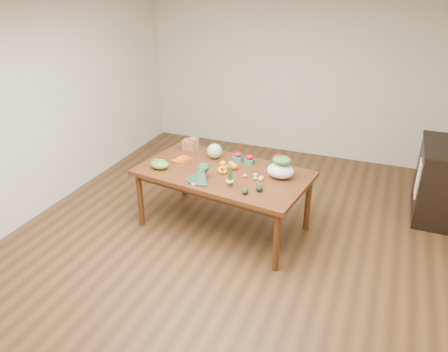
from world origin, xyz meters
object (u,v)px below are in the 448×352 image
at_px(mandarin_cluster, 224,169).
at_px(kale_bunch, 198,175).
at_px(dining_table, 223,200).
at_px(cabinet, 439,181).
at_px(cabbage, 215,151).
at_px(paper_bag, 190,144).
at_px(salad_bag, 281,168).
at_px(asparagus_bundle, 230,176).

height_order(mandarin_cluster, kale_bunch, kale_bunch).
bearing_deg(dining_table, cabinet, 36.40).
bearing_deg(cabbage, paper_bag, 162.79).
distance_m(mandarin_cluster, kale_bunch, 0.38).
height_order(paper_bag, kale_bunch, paper_bag).
bearing_deg(mandarin_cluster, cabbage, 128.01).
xyz_separation_m(cabinet, kale_bunch, (-2.55, -1.64, 0.36)).
xyz_separation_m(cabbage, salad_bag, (0.90, -0.24, 0.03)).
relative_size(paper_bag, asparagus_bundle, 0.93).
relative_size(mandarin_cluster, salad_bag, 0.59).
xyz_separation_m(paper_bag, mandarin_cluster, (0.65, -0.45, -0.04)).
height_order(asparagus_bundle, salad_bag, asparagus_bundle).
bearing_deg(mandarin_cluster, paper_bag, 145.34).
bearing_deg(asparagus_bundle, kale_bunch, -167.16).
distance_m(mandarin_cluster, salad_bag, 0.65).
relative_size(cabbage, salad_bag, 0.61).
bearing_deg(paper_bag, dining_table, -34.57).
relative_size(mandarin_cluster, asparagus_bundle, 0.72).
xyz_separation_m(paper_bag, cabbage, (0.40, -0.12, 0.01)).
bearing_deg(cabinet, kale_bunch, -147.19).
xyz_separation_m(asparagus_bundle, salad_bag, (0.45, 0.40, -0.01)).
distance_m(kale_bunch, salad_bag, 0.92).
bearing_deg(mandarin_cluster, asparagus_bundle, -58.50).
distance_m(paper_bag, kale_bunch, 0.93).
bearing_deg(cabinet, cabbage, -159.75).
height_order(dining_table, salad_bag, salad_bag).
height_order(cabinet, mandarin_cluster, cabinet).
bearing_deg(kale_bunch, cabinet, 40.85).
bearing_deg(cabinet, dining_table, -151.64).
xyz_separation_m(cabinet, paper_bag, (-3.03, -0.85, 0.36)).
xyz_separation_m(kale_bunch, asparagus_bundle, (0.36, 0.03, 0.05)).
bearing_deg(salad_bag, dining_table, -172.96).
distance_m(dining_table, kale_bunch, 0.60).
relative_size(dining_table, salad_bag, 6.37).
relative_size(dining_table, cabbage, 10.50).
distance_m(kale_bunch, asparagus_bundle, 0.36).
bearing_deg(cabinet, mandarin_cluster, -151.33).
bearing_deg(cabbage, kale_bunch, -82.58).
xyz_separation_m(dining_table, cabinet, (2.39, 1.29, 0.10)).
relative_size(kale_bunch, salad_bag, 1.31).
height_order(dining_table, cabinet, cabinet).
bearing_deg(kale_bunch, mandarin_cluster, 71.70).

